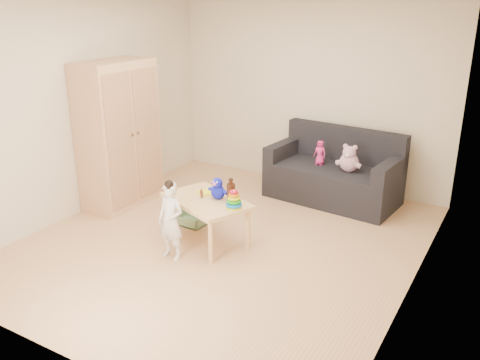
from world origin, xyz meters
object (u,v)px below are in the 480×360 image
Objects in this scene: play_table at (207,221)px; sofa at (332,183)px; toddler at (171,222)px; wardrobe at (119,135)px.

sofa is at bearing 67.93° from play_table.
sofa is 2.50m from toddler.
toddler reaches higher than play_table.
play_table is at bearing -13.81° from wardrobe.
play_table is (-0.75, -1.85, 0.02)m from sofa.
play_table is at bearing -106.49° from sofa.
sofa is (2.32, 1.47, -0.68)m from wardrobe.
sofa is 1.75× the size of play_table.
play_table is at bearing 80.06° from toddler.
play_table is 1.19× the size of toddler.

